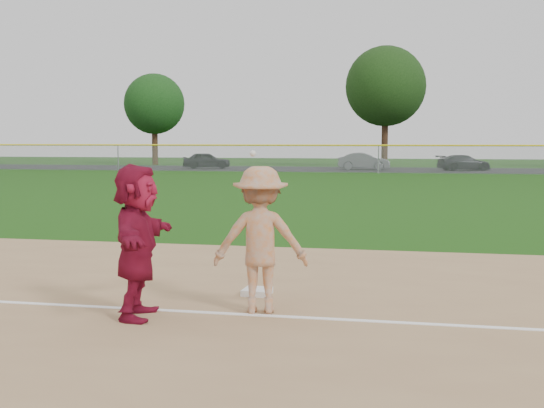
% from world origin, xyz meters
% --- Properties ---
extents(ground, '(160.00, 160.00, 0.00)m').
position_xyz_m(ground, '(0.00, 0.00, 0.00)').
color(ground, '#18440D').
rests_on(ground, ground).
extents(foul_line, '(60.00, 0.10, 0.01)m').
position_xyz_m(foul_line, '(0.00, -0.80, 0.03)').
color(foul_line, white).
rests_on(foul_line, infield_dirt).
extents(parking_asphalt, '(120.00, 10.00, 0.01)m').
position_xyz_m(parking_asphalt, '(0.00, 46.00, 0.01)').
color(parking_asphalt, black).
rests_on(parking_asphalt, ground).
extents(first_base, '(0.43, 0.43, 0.09)m').
position_xyz_m(first_base, '(-0.01, 0.41, 0.07)').
color(first_base, silver).
rests_on(first_base, infield_dirt).
extents(base_runner, '(0.88, 1.95, 2.03)m').
position_xyz_m(base_runner, '(-1.26, -1.19, 1.03)').
color(base_runner, maroon).
rests_on(base_runner, infield_dirt).
extents(car_left, '(4.25, 2.53, 1.35)m').
position_xyz_m(car_left, '(-14.49, 45.42, 0.69)').
color(car_left, black).
rests_on(car_left, parking_asphalt).
extents(car_mid, '(4.22, 1.72, 1.36)m').
position_xyz_m(car_mid, '(-1.40, 45.37, 0.69)').
color(car_mid, '#54565B').
rests_on(car_mid, parking_asphalt).
extents(car_right, '(4.51, 3.09, 1.21)m').
position_xyz_m(car_right, '(6.37, 45.70, 0.62)').
color(car_right, black).
rests_on(car_right, parking_asphalt).
extents(first_base_play, '(1.39, 0.94, 2.19)m').
position_xyz_m(first_base_play, '(0.27, -0.61, 1.01)').
color(first_base_play, '#9C9C9E').
rests_on(first_base_play, infield_dirt).
extents(outfield_fence, '(110.00, 0.12, 110.00)m').
position_xyz_m(outfield_fence, '(0.00, 40.00, 1.96)').
color(outfield_fence, '#999EA0').
rests_on(outfield_fence, ground).
extents(tree_1, '(5.80, 5.80, 8.75)m').
position_xyz_m(tree_1, '(-22.00, 53.00, 5.83)').
color(tree_1, '#362113').
rests_on(tree_1, ground).
extents(tree_2, '(7.00, 7.00, 10.58)m').
position_xyz_m(tree_2, '(0.00, 51.50, 7.06)').
color(tree_2, '#331E12').
rests_on(tree_2, ground).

